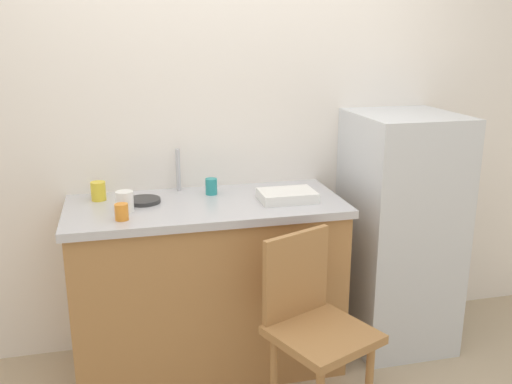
# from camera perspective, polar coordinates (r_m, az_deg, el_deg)

# --- Properties ---
(back_wall) EXTENTS (4.80, 0.10, 2.42)m
(back_wall) POSITION_cam_1_polar(r_m,az_deg,el_deg) (3.16, -3.67, 6.11)
(back_wall) COLOR white
(back_wall) RESTS_ON ground_plane
(cabinet_base) EXTENTS (1.35, 0.60, 0.88)m
(cabinet_base) POSITION_cam_1_polar(r_m,az_deg,el_deg) (3.04, -4.88, -9.67)
(cabinet_base) COLOR #A87542
(cabinet_base) RESTS_ON ground_plane
(countertop) EXTENTS (1.39, 0.64, 0.04)m
(countertop) POSITION_cam_1_polar(r_m,az_deg,el_deg) (2.87, -5.09, -1.40)
(countertop) COLOR #B7B7BC
(countertop) RESTS_ON cabinet_base
(faucet) EXTENTS (0.02, 0.02, 0.23)m
(faucet) POSITION_cam_1_polar(r_m,az_deg,el_deg) (3.06, -7.86, 2.23)
(faucet) COLOR #B7B7BC
(faucet) RESTS_ON countertop
(refrigerator) EXTENTS (0.54, 0.59, 1.33)m
(refrigerator) POSITION_cam_1_polar(r_m,az_deg,el_deg) (3.29, 14.21, -3.85)
(refrigerator) COLOR silver
(refrigerator) RESTS_ON ground_plane
(chair) EXTENTS (0.52, 0.52, 0.89)m
(chair) POSITION_cam_1_polar(r_m,az_deg,el_deg) (2.59, 5.81, -13.05)
(chair) COLOR #A87542
(chair) RESTS_ON ground_plane
(dish_tray) EXTENTS (0.28, 0.20, 0.05)m
(dish_tray) POSITION_cam_1_polar(r_m,az_deg,el_deg) (2.88, 3.16, -0.36)
(dish_tray) COLOR white
(dish_tray) RESTS_ON countertop
(hotplate) EXTENTS (0.17, 0.17, 0.02)m
(hotplate) POSITION_cam_1_polar(r_m,az_deg,el_deg) (2.90, -11.28, -0.86)
(hotplate) COLOR #2D2D2D
(hotplate) RESTS_ON countertop
(cup_yellow) EXTENTS (0.08, 0.08, 0.10)m
(cup_yellow) POSITION_cam_1_polar(r_m,az_deg,el_deg) (2.98, -15.62, 0.09)
(cup_yellow) COLOR yellow
(cup_yellow) RESTS_ON countertop
(cup_orange) EXTENTS (0.06, 0.06, 0.08)m
(cup_orange) POSITION_cam_1_polar(r_m,az_deg,el_deg) (2.65, -13.41, -1.97)
(cup_orange) COLOR orange
(cup_orange) RESTS_ON countertop
(cup_teal) EXTENTS (0.06, 0.06, 0.09)m
(cup_teal) POSITION_cam_1_polar(r_m,az_deg,el_deg) (2.99, -4.53, 0.56)
(cup_teal) COLOR teal
(cup_teal) RESTS_ON countertop
(cup_white) EXTENTS (0.08, 0.08, 0.10)m
(cup_white) POSITION_cam_1_polar(r_m,az_deg,el_deg) (2.77, -13.10, -0.94)
(cup_white) COLOR white
(cup_white) RESTS_ON countertop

